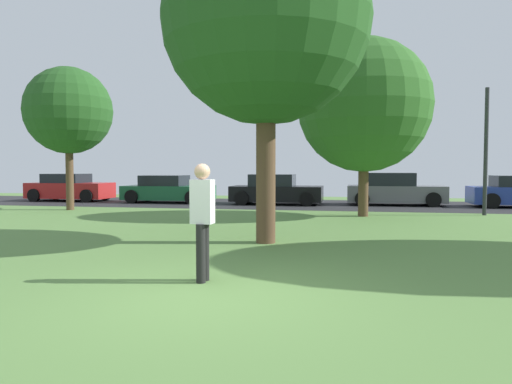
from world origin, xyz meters
TOP-DOWN VIEW (x-y plane):
  - ground_plane at (0.00, 0.00)m, footprint 44.00×44.00m
  - road_strip at (0.00, 16.00)m, footprint 44.00×6.40m
  - birch_tree_lone at (-9.20, 11.34)m, footprint 3.43×3.43m
  - oak_tree_left at (-0.06, 4.56)m, footprint 4.62×4.62m
  - oak_tree_right at (2.25, 10.98)m, footprint 4.59×4.59m
  - person_catcher at (-0.34, 0.75)m, footprint 0.33×0.30m
  - parked_car_red at (-12.17, 16.00)m, footprint 4.08×2.01m
  - parked_car_green at (-6.86, 15.91)m, footprint 4.24×2.10m
  - parked_car_black at (-1.55, 15.79)m, footprint 4.16×2.08m
  - parked_car_grey at (3.77, 16.38)m, footprint 4.25×2.05m
  - street_lamp_post at (6.50, 12.20)m, footprint 0.14×0.14m

SIDE VIEW (x-z plane):
  - ground_plane at x=0.00m, z-range 0.00..0.00m
  - road_strip at x=0.00m, z-range 0.00..0.01m
  - parked_car_green at x=-6.86m, z-range -0.05..1.27m
  - parked_car_black at x=-1.55m, z-range -0.06..1.33m
  - parked_car_red at x=-12.17m, z-range -0.05..1.33m
  - parked_car_grey at x=3.77m, z-range -0.07..1.39m
  - person_catcher at x=-0.34m, z-range 0.10..1.85m
  - street_lamp_post at x=6.50m, z-range 0.00..4.50m
  - oak_tree_right at x=2.25m, z-range 0.76..6.89m
  - birch_tree_lone at x=-9.20m, z-range 1.10..6.77m
  - oak_tree_left at x=-0.06m, z-range 1.30..8.56m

